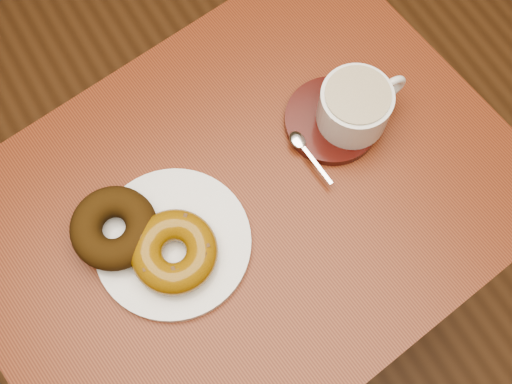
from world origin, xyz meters
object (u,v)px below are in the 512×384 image
coffee_cup (356,106)px  donut_plate (173,243)px  saucer (332,120)px  cafe_table (245,227)px

coffee_cup → donut_plate: bearing=-172.3°
donut_plate → saucer: bearing=8.4°
donut_plate → saucer: size_ratio=1.54×
cafe_table → coffee_cup: 0.26m
saucer → coffee_cup: 0.05m
saucer → coffee_cup: coffee_cup is taller
cafe_table → saucer: 0.22m
donut_plate → coffee_cup: 0.31m
saucer → coffee_cup: (0.03, -0.01, 0.04)m
cafe_table → donut_plate: 0.16m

